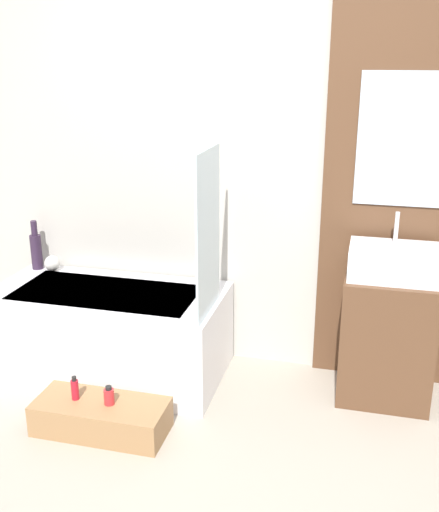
{
  "coord_description": "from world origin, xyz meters",
  "views": [
    {
      "loc": [
        0.62,
        -1.91,
        1.89
      ],
      "look_at": [
        -0.05,
        0.7,
        0.98
      ],
      "focal_mm": 42.0,
      "sensor_mm": 36.0,
      "label": 1
    }
  ],
  "objects_px": {
    "bottle_soap_secondary": "(109,396)",
    "vase_tall_dark": "(36,249)",
    "wooden_step_bench": "(101,417)",
    "sink": "(394,262)",
    "bathtub": "(109,332)",
    "bottle_soap_primary": "(75,389)",
    "vase_round_light": "(52,263)"
  },
  "relations": [
    {
      "from": "bottle_soap_secondary",
      "to": "vase_tall_dark",
      "type": "bearing_deg",
      "value": 135.33
    },
    {
      "from": "wooden_step_bench",
      "to": "sink",
      "type": "distance_m",
      "value": 1.77
    },
    {
      "from": "bathtub",
      "to": "sink",
      "type": "distance_m",
      "value": 1.75
    },
    {
      "from": "bottle_soap_secondary",
      "to": "bathtub",
      "type": "bearing_deg",
      "value": 114.25
    },
    {
      "from": "bottle_soap_primary",
      "to": "wooden_step_bench",
      "type": "bearing_deg",
      "value": 0.0
    },
    {
      "from": "sink",
      "to": "bottle_soap_primary",
      "type": "height_order",
      "value": "sink"
    },
    {
      "from": "bathtub",
      "to": "vase_tall_dark",
      "type": "xyz_separation_m",
      "value": [
        -0.62,
        0.28,
        0.4
      ]
    },
    {
      "from": "wooden_step_bench",
      "to": "vase_tall_dark",
      "type": "distance_m",
      "value": 1.35
    },
    {
      "from": "vase_round_light",
      "to": "bottle_soap_secondary",
      "type": "relative_size",
      "value": 1.01
    },
    {
      "from": "bathtub",
      "to": "sink",
      "type": "height_order",
      "value": "sink"
    },
    {
      "from": "bathtub",
      "to": "bottle_soap_primary",
      "type": "bearing_deg",
      "value": -82.54
    },
    {
      "from": "sink",
      "to": "vase_tall_dark",
      "type": "bearing_deg",
      "value": 176.34
    },
    {
      "from": "sink",
      "to": "bottle_soap_primary",
      "type": "xyz_separation_m",
      "value": [
        -1.58,
        -0.74,
        -0.59
      ]
    },
    {
      "from": "vase_tall_dark",
      "to": "bottle_soap_primary",
      "type": "height_order",
      "value": "vase_tall_dark"
    },
    {
      "from": "wooden_step_bench",
      "to": "bottle_soap_secondary",
      "type": "distance_m",
      "value": 0.14
    },
    {
      "from": "bathtub",
      "to": "bottle_soap_primary",
      "type": "relative_size",
      "value": 10.65
    },
    {
      "from": "vase_tall_dark",
      "to": "bottle_soap_secondary",
      "type": "relative_size",
      "value": 3.18
    },
    {
      "from": "vase_tall_dark",
      "to": "bottle_soap_secondary",
      "type": "height_order",
      "value": "vase_tall_dark"
    },
    {
      "from": "bottle_soap_primary",
      "to": "vase_round_light",
      "type": "bearing_deg",
      "value": 123.81
    },
    {
      "from": "wooden_step_bench",
      "to": "bottle_soap_secondary",
      "type": "relative_size",
      "value": 6.76
    },
    {
      "from": "bottle_soap_primary",
      "to": "bathtub",
      "type": "bearing_deg",
      "value": 97.46
    },
    {
      "from": "wooden_step_bench",
      "to": "bottle_soap_primary",
      "type": "relative_size",
      "value": 5.28
    },
    {
      "from": "vase_round_light",
      "to": "sink",
      "type": "bearing_deg",
      "value": -3.45
    },
    {
      "from": "wooden_step_bench",
      "to": "bottle_soap_primary",
      "type": "bearing_deg",
      "value": 180.0
    },
    {
      "from": "sink",
      "to": "bottle_soap_secondary",
      "type": "distance_m",
      "value": 1.68
    },
    {
      "from": "bottle_soap_secondary",
      "to": "vase_round_light",
      "type": "bearing_deg",
      "value": 131.74
    },
    {
      "from": "vase_tall_dark",
      "to": "bottle_soap_primary",
      "type": "xyz_separation_m",
      "value": [
        0.7,
        -0.88,
        -0.44
      ]
    },
    {
      "from": "bottle_soap_primary",
      "to": "bottle_soap_secondary",
      "type": "distance_m",
      "value": 0.19
    },
    {
      "from": "bathtub",
      "to": "vase_tall_dark",
      "type": "bearing_deg",
      "value": 155.81
    },
    {
      "from": "bathtub",
      "to": "wooden_step_bench",
      "type": "distance_m",
      "value": 0.67
    },
    {
      "from": "bathtub",
      "to": "bottle_soap_secondary",
      "type": "height_order",
      "value": "bathtub"
    },
    {
      "from": "wooden_step_bench",
      "to": "sink",
      "type": "xyz_separation_m",
      "value": [
        1.44,
        0.74,
        0.74
      ]
    }
  ]
}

